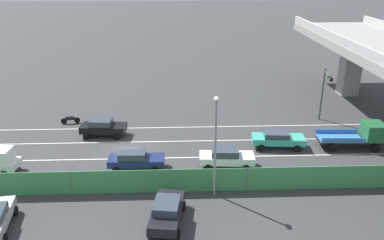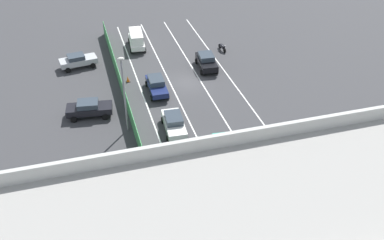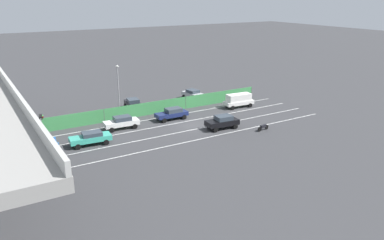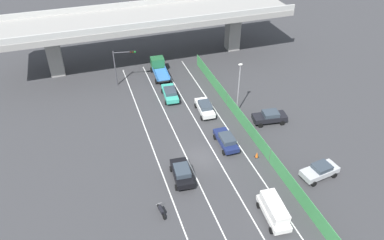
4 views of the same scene
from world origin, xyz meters
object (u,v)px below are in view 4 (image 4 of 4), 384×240
at_px(parked_wagon_silver, 320,171).
at_px(car_taxi_teal, 170,93).
at_px(traffic_light, 122,61).
at_px(parked_sedan_dark, 270,117).
at_px(motorcycle, 161,211).
at_px(traffic_cone, 257,155).
at_px(street_lamp, 239,84).
at_px(car_sedan_white, 205,107).
at_px(flatbed_truck_blue, 159,67).
at_px(car_sedan_black, 182,173).
at_px(car_van_white, 274,210).
at_px(car_sedan_navy, 226,140).

bearing_deg(parked_wagon_silver, car_taxi_teal, 118.38).
relative_size(car_taxi_teal, traffic_light, 0.86).
relative_size(car_taxi_teal, parked_sedan_dark, 1.05).
bearing_deg(parked_wagon_silver, motorcycle, 178.84).
xyz_separation_m(traffic_light, traffic_cone, (11.70, -21.62, -3.65)).
relative_size(traffic_light, street_lamp, 0.75).
distance_m(car_sedan_white, street_lamp, 5.67).
height_order(car_taxi_teal, flatbed_truck_blue, flatbed_truck_blue).
relative_size(car_sedan_black, motorcycle, 2.28).
relative_size(car_sedan_black, parked_wagon_silver, 1.00).
bearing_deg(motorcycle, car_sedan_black, 49.98).
height_order(car_sedan_white, parked_wagon_silver, car_sedan_white).
height_order(car_taxi_teal, parked_wagon_silver, parked_wagon_silver).
xyz_separation_m(parked_wagon_silver, traffic_light, (-16.71, 26.69, 3.09)).
xyz_separation_m(parked_sedan_dark, street_lamp, (-3.19, 3.35, 3.62)).
distance_m(parked_wagon_silver, traffic_light, 31.64).
bearing_deg(car_sedan_black, car_sedan_white, 59.11).
bearing_deg(car_sedan_black, car_van_white, -49.19).
bearing_deg(motorcycle, flatbed_truck_blue, 76.24).
height_order(car_taxi_teal, motorcycle, car_taxi_teal).
bearing_deg(car_taxi_teal, parked_wagon_silver, -61.62).
xyz_separation_m(car_sedan_navy, street_lamp, (4.09, 6.06, 3.64)).
distance_m(parked_wagon_silver, street_lamp, 15.06).
distance_m(flatbed_truck_blue, parked_wagon_silver, 30.32).
relative_size(car_sedan_white, parked_sedan_dark, 1.00).
bearing_deg(motorcycle, parked_sedan_dark, 31.06).
distance_m(car_sedan_white, motorcycle, 18.22).
xyz_separation_m(car_taxi_teal, car_van_white, (3.61, -24.23, 0.32)).
bearing_deg(car_van_white, traffic_light, 106.84).
relative_size(traffic_light, traffic_cone, 7.89).
height_order(parked_wagon_silver, street_lamp, street_lamp).
bearing_deg(car_sedan_black, flatbed_truck_blue, 81.72).
bearing_deg(car_van_white, motorcycle, 159.00).
xyz_separation_m(car_sedan_navy, flatbed_truck_blue, (-3.26, 20.17, 0.33)).
height_order(car_taxi_teal, traffic_cone, car_taxi_teal).
bearing_deg(traffic_cone, car_sedan_white, 104.30).
distance_m(car_sedan_black, flatbed_truck_blue, 24.19).
xyz_separation_m(car_sedan_white, motorcycle, (-10.05, -15.19, -0.45)).
bearing_deg(motorcycle, traffic_light, 87.77).
height_order(car_van_white, car_sedan_navy, car_van_white).
xyz_separation_m(car_van_white, flatbed_truck_blue, (-3.34, 31.84, 0.03)).
relative_size(car_sedan_black, traffic_light, 0.79).
relative_size(flatbed_truck_blue, street_lamp, 0.78).
xyz_separation_m(car_sedan_navy, traffic_light, (-9.07, 18.58, 3.09)).
bearing_deg(car_sedan_white, car_van_white, -89.61).
bearing_deg(car_sedan_navy, motorcycle, -142.48).
bearing_deg(traffic_light, car_sedan_black, -84.04).
distance_m(car_sedan_navy, traffic_light, 20.90).
relative_size(parked_wagon_silver, traffic_light, 0.79).
relative_size(car_sedan_white, parked_wagon_silver, 1.03).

